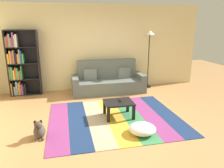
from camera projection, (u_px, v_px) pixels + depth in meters
ground_plane at (119, 118)px, 4.88m from camera, size 14.00×14.00×0.00m
back_wall at (100, 48)px, 6.91m from camera, size 6.80×0.10×2.70m
rug at (115, 118)px, 4.87m from camera, size 2.94×2.48×0.01m
couch at (108, 81)px, 6.72m from camera, size 2.26×0.80×1.00m
bookshelf at (20, 65)px, 6.27m from camera, size 0.90×0.28×1.94m
coffee_table at (119, 104)px, 4.86m from camera, size 0.66×0.54×0.37m
pouf at (142, 129)px, 4.15m from camera, size 0.53×0.52×0.20m
dog at (39, 130)px, 3.99m from camera, size 0.22×0.35×0.40m
standing_lamp at (149, 40)px, 6.89m from camera, size 0.32×0.32×1.90m
tv_remote at (120, 100)px, 4.90m from camera, size 0.06×0.15×0.02m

